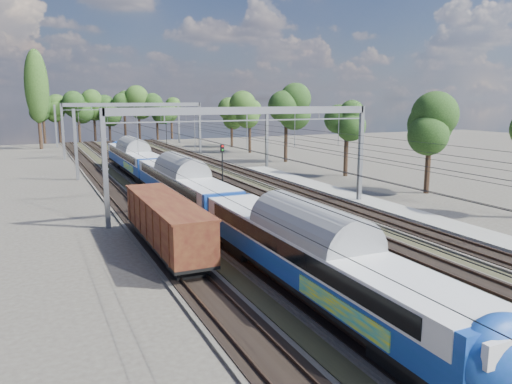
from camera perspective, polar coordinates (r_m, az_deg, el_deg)
name	(u,v)px	position (r m, az deg, el deg)	size (l,w,h in m)	color
track_bed	(194,185)	(56.36, -7.07, 0.76)	(21.00, 130.00, 0.34)	#47423A
platform	(441,224)	(41.05, 20.44, -3.46)	(3.00, 70.00, 0.30)	gray
catenary	(177,125)	(63.10, -9.02, 7.52)	(25.65, 130.00, 9.00)	gray
tree_belt	(161,106)	(103.13, -10.78, 9.63)	(39.09, 100.73, 11.94)	black
poplar	(37,87)	(106.10, -23.78, 10.93)	(4.40, 4.40, 19.04)	black
emu_train	(183,179)	(43.99, -8.34, 1.44)	(3.17, 67.02, 4.64)	black
freight_boxcar	(166,222)	(31.94, -10.24, -3.38)	(2.67, 12.87, 3.32)	black
worker	(133,143)	(104.94, -13.86, 5.44)	(0.57, 0.37, 1.56)	black
signal_near	(222,167)	(45.22, -3.86, 2.84)	(0.39, 0.35, 5.63)	black
signal_far	(166,130)	(105.99, -10.21, 6.97)	(0.35, 0.32, 5.13)	black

